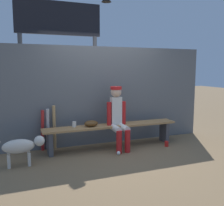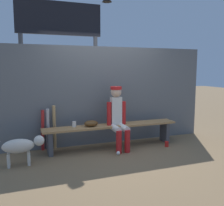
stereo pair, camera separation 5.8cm
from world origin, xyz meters
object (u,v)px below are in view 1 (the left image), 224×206
Objects in this scene: bat_aluminum_silver at (48,129)px; baseball at (119,153)px; baseball_glove at (91,123)px; scoreboard at (62,36)px; bat_aluminum_red at (43,131)px; bat_wood_tan at (54,127)px; dog at (22,146)px; cup_on_ground at (167,144)px; player_seated at (118,115)px; dugout_bench at (112,130)px; cup_on_bench at (74,124)px.

baseball is at bearing -32.51° from bat_aluminum_silver.
baseball_glove reaches higher than baseball.
bat_aluminum_red is at bearing -120.08° from scoreboard.
bat_wood_tan is 1.09× the size of bat_aluminum_red.
dog is (-1.32, -0.38, -0.21)m from baseball_glove.
scoreboard is (-1.84, 1.70, 2.34)m from cup_on_ground.
baseball is at bearing -3.09° from dog.
scoreboard is at bearing 69.66° from bat_wood_tan.
player_seated reaches higher than dog.
bat_aluminum_silver is 1.48m from baseball.
dugout_bench is 0.47m from baseball_glove.
bat_wood_tan is at bearing 160.86° from player_seated.
dugout_bench is 1.80m from dog.
bat_aluminum_red reaches higher than dugout_bench.
player_seated reaches higher than bat_aluminum_red.
player_seated is at bearing -15.39° from bat_aluminum_red.
player_seated is 0.37× the size of scoreboard.
bat_aluminum_red reaches higher than dog.
dugout_bench reaches higher than cup_on_ground.
dog is at bearing -121.21° from bat_aluminum_red.
player_seated is at bearing -11.50° from baseball_glove.
bat_aluminum_red is (-0.23, -0.02, -0.04)m from bat_wood_tan.
scoreboard reaches higher than cup_on_ground.
scoreboard is (0.52, 1.06, 1.97)m from bat_aluminum_silver.
bat_aluminum_red is 0.79m from dog.
bat_aluminum_silver is 0.25× the size of scoreboard.
cup_on_bench is at bearing 167.99° from player_seated.
baseball is at bearing -50.00° from baseball_glove.
player_seated is at bearing -12.01° from cup_on_bench.
cup_on_ground is at bearing -42.69° from scoreboard.
player_seated is 11.55× the size of cup_on_bench.
bat_aluminum_silver is at bearing 166.73° from dugout_bench.
baseball is 3.06m from scoreboard.
scoreboard reaches higher than bat_aluminum_red.
bat_aluminum_red is at bearing 167.97° from dugout_bench.
dugout_bench is at bearing 12.19° from dog.
baseball is 0.02× the size of scoreboard.
baseball is 1.16m from cup_on_ground.
baseball_glove is 2.55× the size of cup_on_ground.
baseball is (1.07, -0.78, -0.42)m from bat_wood_tan.
scoreboard reaches higher than baseball_glove.
bat_aluminum_silver is at bearing 53.18° from dog.
dugout_bench is at bearing 84.06° from baseball.
baseball_glove is 2.55× the size of cup_on_bench.
bat_wood_tan is 8.23× the size of cup_on_ground.
bat_aluminum_silver is (-1.34, 0.40, -0.26)m from player_seated.
baseball_glove is at bearing 168.50° from player_seated.
player_seated is 1.31m from bat_wood_tan.
bat_aluminum_silver is (-0.13, -0.02, -0.03)m from bat_wood_tan.
baseball_glove is 0.75m from bat_wood_tan.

